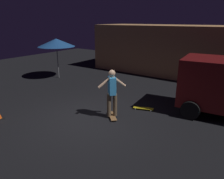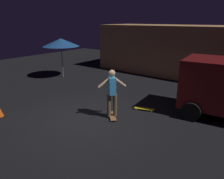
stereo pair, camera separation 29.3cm
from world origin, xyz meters
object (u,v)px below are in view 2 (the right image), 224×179
object	(u,v)px
skater	(112,90)
skateboard_spare	(144,109)
skateboard_ridden	(112,116)
patio_umbrella	(61,42)

from	to	relation	value
skater	skateboard_spare	bearing A→B (deg)	65.64
skateboard_ridden	skateboard_spare	bearing A→B (deg)	65.64
skateboard_ridden	skater	size ratio (longest dim) A/B	0.43
patio_umbrella	skateboard_ridden	distance (m)	6.70
patio_umbrella	skateboard_ridden	world-z (taller)	patio_umbrella
skateboard_ridden	skateboard_spare	distance (m)	1.41
skateboard_spare	patio_umbrella	bearing A→B (deg)	167.90
skateboard_ridden	skater	distance (m)	0.98
patio_umbrella	skateboard_spare	distance (m)	6.84
patio_umbrella	skateboard_ridden	size ratio (longest dim) A/B	3.24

